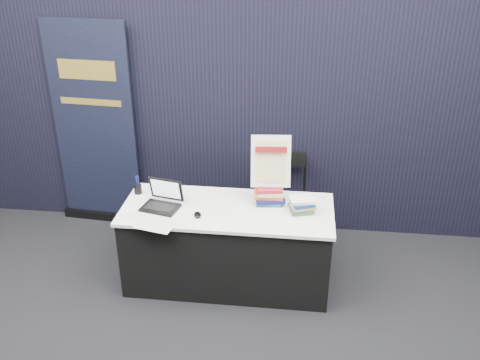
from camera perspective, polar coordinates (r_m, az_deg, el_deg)
name	(u,v)px	position (r m, az deg, el deg)	size (l,w,h in m)	color
floor	(219,320)	(4.54, -2.25, -14.71)	(8.00, 8.00, 0.00)	black
wall_back	(262,18)	(7.50, 2.36, 16.89)	(8.00, 0.02, 3.50)	#A6A39C
drape_partition	(241,117)	(5.32, 0.16, 6.78)	(6.00, 0.08, 2.40)	black
display_table	(228,245)	(4.75, -1.31, -6.94)	(1.80, 0.75, 0.75)	black
laptop	(161,201)	(4.60, -8.42, -2.21)	(0.34, 0.30, 0.23)	black
mouse	(198,215)	(4.44, -4.56, -3.72)	(0.06, 0.10, 0.03)	black
brochure_left	(156,224)	(4.37, -8.99, -4.69)	(0.31, 0.22, 0.00)	silver
brochure_mid	(143,216)	(4.50, -10.32, -3.83)	(0.29, 0.20, 0.00)	silver
brochure_right	(156,205)	(4.65, -8.91, -2.65)	(0.31, 0.22, 0.00)	white
pen_cup	(138,189)	(4.85, -10.83, -0.94)	(0.07, 0.07, 0.09)	black
book_stack_tall	(270,195)	(4.60, 3.19, -1.58)	(0.25, 0.21, 0.16)	#1D5A6F
book_stack_short	(302,205)	(4.48, 6.65, -2.71)	(0.22, 0.19, 0.13)	#22812E
info_sign	(271,162)	(4.50, 3.31, 1.94)	(0.34, 0.17, 0.45)	black
pullup_banner	(96,138)	(5.67, -15.12, 4.37)	(0.91, 0.17, 2.13)	black
stacking_chair	(283,196)	(5.26, 4.66, -1.67)	(0.42, 0.43, 0.93)	black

